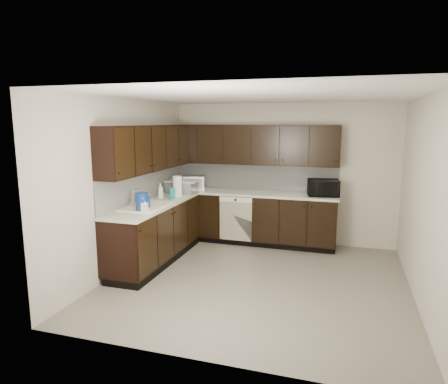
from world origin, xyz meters
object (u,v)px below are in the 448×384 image
Objects in this scene: sink at (146,211)px; toaster_oven at (194,182)px; storage_bin at (183,187)px; microwave at (323,188)px; blue_pitcher at (142,202)px.

toaster_oven is at bearing 87.27° from sink.
toaster_oven is 0.74× the size of storage_bin.
toaster_oven is at bearing 85.81° from storage_bin.
storage_bin is at bearing 178.10° from microwave.
toaster_oven is at bearing 88.75° from blue_pitcher.
sink reaches higher than storage_bin.
microwave is 2.41m from storage_bin.
microwave is 0.96× the size of storage_bin.
sink is 1.31m from storage_bin.
sink is 1.62× the size of microwave.
toaster_oven is (0.08, 1.72, 0.18)m from sink.
blue_pitcher is (0.01, -2.00, 0.01)m from toaster_oven.
toaster_oven is 1.46× the size of blue_pitcher.
sink is at bearing 107.62° from blue_pitcher.
blue_pitcher reaches higher than sink.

